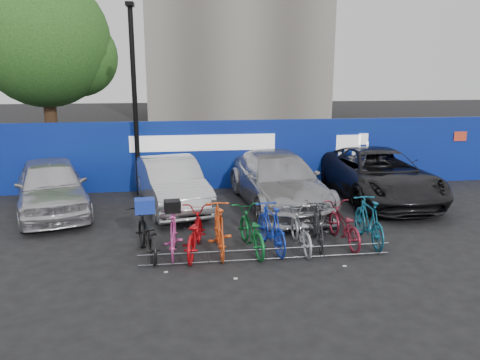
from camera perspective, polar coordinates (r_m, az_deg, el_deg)
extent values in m
plane|color=black|center=(11.03, 2.72, -8.60)|extent=(100.00, 100.00, 0.00)
cube|color=navy|center=(16.42, -0.98, 3.13)|extent=(22.00, 0.15, 2.40)
cube|color=white|center=(16.17, -4.48, 4.54)|extent=(5.00, 0.02, 0.55)
cube|color=white|center=(17.26, 13.08, 4.46)|extent=(1.20, 0.02, 0.90)
cube|color=#E74428|center=(19.18, 25.27, 4.85)|extent=(0.50, 0.02, 0.35)
cylinder|color=#382314|center=(20.81, -22.02, 6.56)|extent=(0.50, 0.50, 4.00)
sphere|color=#1A4C18|center=(20.72, -22.82, 15.36)|extent=(5.20, 5.20, 5.20)
sphere|color=#1A4C18|center=(20.73, -19.15, 13.99)|extent=(3.20, 3.20, 3.20)
cylinder|color=black|center=(15.55, -12.68, 8.92)|extent=(0.16, 0.16, 6.00)
cube|color=black|center=(15.63, -13.29, 20.13)|extent=(0.25, 0.50, 0.12)
cylinder|color=#595B60|center=(10.37, 3.34, -8.40)|extent=(5.60, 0.03, 0.03)
cylinder|color=#595B60|center=(10.46, 3.32, -9.57)|extent=(5.60, 0.03, 0.03)
cylinder|color=#595B60|center=(10.28, -11.26, -9.69)|extent=(0.03, 0.03, 0.28)
cylinder|color=#595B60|center=(10.27, -3.91, -9.47)|extent=(0.03, 0.03, 0.28)
cylinder|color=#595B60|center=(10.43, 3.32, -9.11)|extent=(0.03, 0.03, 0.28)
cylinder|color=#595B60|center=(10.74, 10.23, -8.63)|extent=(0.03, 0.03, 0.28)
cylinder|color=#595B60|center=(11.19, 16.65, -8.07)|extent=(0.03, 0.03, 0.28)
imported|color=silver|center=(14.70, -22.01, -0.69)|extent=(3.14, 5.03, 1.60)
imported|color=#BCBDC1|center=(14.34, -8.42, -0.38)|extent=(2.55, 4.77, 1.49)
imported|color=#A5A5AA|center=(14.36, 4.69, -0.03)|extent=(2.68, 5.70, 1.61)
imported|color=black|center=(15.76, 16.46, 0.65)|extent=(2.75, 5.79, 1.60)
imported|color=black|center=(10.82, -11.37, -6.45)|extent=(1.13, 2.02, 1.01)
imported|color=#DD4DA6|center=(10.75, -8.14, -6.43)|extent=(0.53, 1.70, 1.01)
imported|color=red|center=(10.73, -5.61, -6.35)|extent=(1.02, 2.05, 1.03)
imported|color=#FA5A1F|center=(10.72, -2.54, -5.98)|extent=(0.56, 1.92, 1.15)
imported|color=#0F662A|center=(10.85, 1.35, -6.14)|extent=(0.90, 1.98, 1.00)
imported|color=#1737C5|center=(10.92, 3.83, -5.76)|extent=(0.80, 1.89, 1.10)
imported|color=#9CA0A4|center=(11.05, 7.38, -6.11)|extent=(0.62, 1.75, 0.92)
imported|color=#232325|center=(11.29, 9.50, -5.48)|extent=(0.75, 1.75, 1.02)
imported|color=maroon|center=(11.53, 12.49, -5.34)|extent=(0.76, 1.88, 0.97)
imported|color=#135C7A|center=(11.71, 15.43, -4.83)|extent=(0.58, 1.89, 1.13)
cube|color=#1833AE|center=(10.62, -11.53, -3.10)|extent=(0.47, 0.37, 0.31)
cube|color=black|center=(10.55, -8.25, -3.18)|extent=(0.39, 0.35, 0.26)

